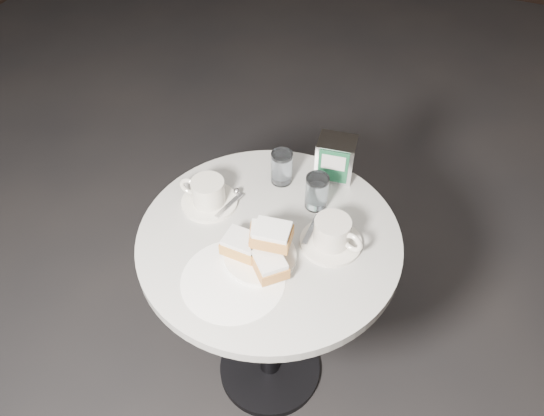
{
  "coord_description": "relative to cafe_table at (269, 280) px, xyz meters",
  "views": [
    {
      "loc": [
        0.35,
        -0.85,
        1.8
      ],
      "look_at": [
        0.0,
        0.02,
        0.83
      ],
      "focal_mm": 35.0,
      "sensor_mm": 36.0,
      "label": 1
    }
  ],
  "objects": [
    {
      "name": "cafe_table",
      "position": [
        0.0,
        0.0,
        0.0
      ],
      "size": [
        0.7,
        0.7,
        0.74
      ],
      "color": "black",
      "rests_on": "ground"
    },
    {
      "name": "napkin_dispenser",
      "position": [
        0.09,
        0.29,
        0.26
      ],
      "size": [
        0.12,
        0.1,
        0.13
      ],
      "rotation": [
        0.0,
        0.0,
        0.12
      ],
      "color": "silver",
      "rests_on": "cafe_table"
    },
    {
      "name": "water_glass_left",
      "position": [
        -0.05,
        0.21,
        0.25
      ],
      "size": [
        0.07,
        0.07,
        0.1
      ],
      "rotation": [
        0.0,
        0.0,
        0.12
      ],
      "color": "white",
      "rests_on": "cafe_table"
    },
    {
      "name": "coffee_cup_left",
      "position": [
        -0.2,
        0.05,
        0.23
      ],
      "size": [
        0.17,
        0.16,
        0.08
      ],
      "rotation": [
        0.0,
        0.0,
        0.03
      ],
      "color": "white",
      "rests_on": "cafe_table"
    },
    {
      "name": "water_glass_right",
      "position": [
        0.08,
        0.15,
        0.25
      ],
      "size": [
        0.08,
        0.08,
        0.1
      ],
      "rotation": [
        0.0,
        0.0,
        0.26
      ],
      "color": "white",
      "rests_on": "cafe_table"
    },
    {
      "name": "beignet_plate",
      "position": [
        0.01,
        -0.08,
        0.24
      ],
      "size": [
        0.24,
        0.24,
        0.12
      ],
      "rotation": [
        0.0,
        0.0,
        -0.37
      ],
      "color": "white",
      "rests_on": "cafe_table"
    },
    {
      "name": "sugar_spill",
      "position": [
        -0.03,
        -0.17,
        0.2
      ],
      "size": [
        0.33,
        0.33,
        0.0
      ],
      "primitive_type": "cylinder",
      "rotation": [
        0.0,
        0.0,
        0.38
      ],
      "color": "white",
      "rests_on": "cafe_table"
    },
    {
      "name": "ground",
      "position": [
        0.0,
        0.0,
        -0.55
      ],
      "size": [
        7.0,
        7.0,
        0.0
      ],
      "primitive_type": "plane",
      "color": "black",
      "rests_on": "ground"
    },
    {
      "name": "coffee_cup_right",
      "position": [
        0.16,
        0.03,
        0.23
      ],
      "size": [
        0.2,
        0.2,
        0.08
      ],
      "rotation": [
        0.0,
        0.0,
        -0.27
      ],
      "color": "silver",
      "rests_on": "cafe_table"
    }
  ]
}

